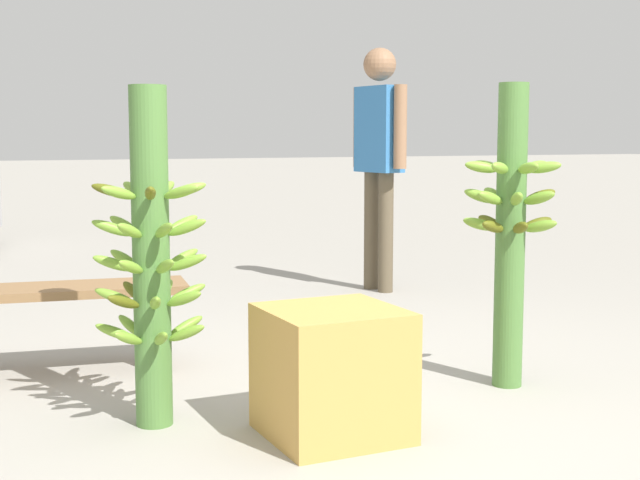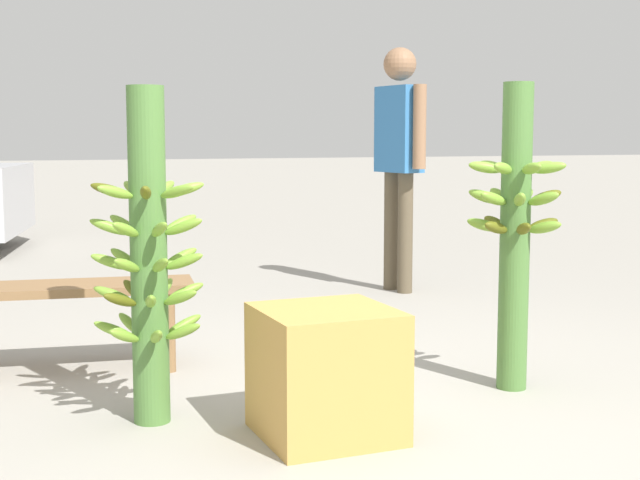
# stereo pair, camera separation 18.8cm
# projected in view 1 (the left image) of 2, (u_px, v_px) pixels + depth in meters

# --- Properties ---
(ground_plane) EXTENTS (80.00, 80.00, 0.00)m
(ground_plane) POSITION_uv_depth(u_px,v_px,m) (387.00, 423.00, 3.41)
(ground_plane) COLOR #9E998E
(banana_stalk_left) EXTENTS (0.44, 0.44, 1.28)m
(banana_stalk_left) POSITION_uv_depth(u_px,v_px,m) (151.00, 259.00, 3.33)
(banana_stalk_left) COLOR #4C7A38
(banana_stalk_left) RESTS_ON ground_plane
(banana_stalk_center) EXTENTS (0.42, 0.42, 1.32)m
(banana_stalk_center) POSITION_uv_depth(u_px,v_px,m) (511.00, 227.00, 3.86)
(banana_stalk_center) COLOR #4C7A38
(banana_stalk_center) RESTS_ON ground_plane
(vendor_person) EXTENTS (0.23, 0.57, 1.71)m
(vendor_person) POSITION_uv_depth(u_px,v_px,m) (379.00, 144.00, 6.25)
(vendor_person) COLOR brown
(vendor_person) RESTS_ON ground_plane
(market_bench) EXTENTS (1.40, 0.54, 0.41)m
(market_bench) POSITION_uv_depth(u_px,v_px,m) (36.00, 302.00, 4.05)
(market_bench) COLOR olive
(market_bench) RESTS_ON ground_plane
(produce_crate) EXTENTS (0.47, 0.47, 0.47)m
(produce_crate) POSITION_uv_depth(u_px,v_px,m) (332.00, 372.00, 3.25)
(produce_crate) COLOR #C69347
(produce_crate) RESTS_ON ground_plane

